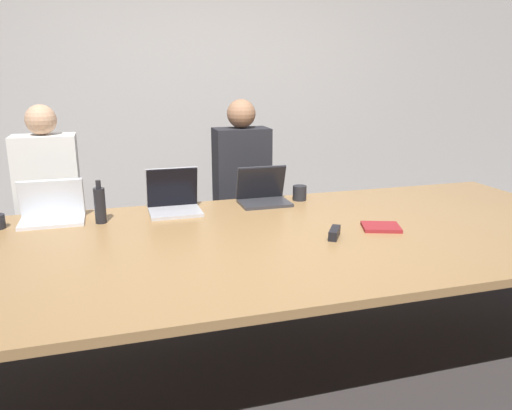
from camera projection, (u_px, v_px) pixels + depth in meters
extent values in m
plane|color=#383333|center=(273.00, 358.00, 2.85)|extent=(24.00, 24.00, 0.00)
cube|color=#BCB7B2|center=(197.00, 93.00, 4.53)|extent=(12.00, 0.06, 2.80)
cube|color=#9E7547|center=(274.00, 239.00, 2.66)|extent=(3.90, 1.66, 0.04)
cylinder|color=#4C4C51|center=(464.00, 237.00, 3.85)|extent=(0.08, 0.08, 0.70)
cube|color=#B7B7BC|center=(175.00, 212.00, 3.07)|extent=(0.31, 0.25, 0.02)
cube|color=#B7B7BC|center=(172.00, 187.00, 3.14)|extent=(0.32, 0.06, 0.25)
cube|color=black|center=(172.00, 188.00, 3.13)|extent=(0.31, 0.06, 0.25)
cube|color=silver|center=(52.00, 222.00, 2.87)|extent=(0.36, 0.22, 0.02)
cube|color=silver|center=(52.00, 197.00, 2.93)|extent=(0.36, 0.06, 0.22)
cube|color=silver|center=(52.00, 198.00, 2.92)|extent=(0.36, 0.06, 0.22)
cube|color=#2D2D38|center=(58.00, 273.00, 3.47)|extent=(0.32, 0.24, 0.45)
cube|color=silver|center=(49.00, 191.00, 3.32)|extent=(0.40, 0.24, 0.74)
sphere|color=tan|center=(41.00, 120.00, 3.20)|extent=(0.20, 0.20, 0.20)
cylinder|color=black|center=(100.00, 206.00, 2.86)|extent=(0.06, 0.06, 0.21)
cylinder|color=black|center=(98.00, 184.00, 2.83)|extent=(0.03, 0.03, 0.05)
cube|color=#333338|center=(265.00, 203.00, 3.28)|extent=(0.32, 0.23, 0.02)
cube|color=#333338|center=(261.00, 182.00, 3.33)|extent=(0.33, 0.08, 0.23)
cube|color=black|center=(261.00, 183.00, 3.32)|extent=(0.32, 0.08, 0.22)
cube|color=#2D2D38|center=(242.00, 253.00, 3.86)|extent=(0.32, 0.24, 0.45)
cube|color=#232328|center=(242.00, 178.00, 3.71)|extent=(0.40, 0.24, 0.74)
sphere|color=#9E7051|center=(241.00, 114.00, 3.59)|extent=(0.21, 0.21, 0.21)
cylinder|color=#232328|center=(300.00, 193.00, 3.38)|extent=(0.09, 0.09, 0.10)
cube|color=black|center=(334.00, 233.00, 2.62)|extent=(0.12, 0.15, 0.05)
cube|color=maroon|center=(381.00, 227.00, 2.77)|extent=(0.25, 0.23, 0.02)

